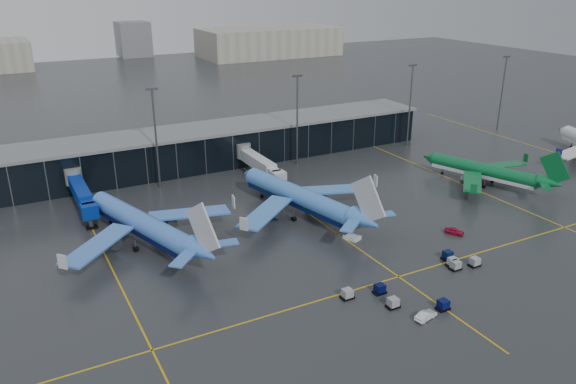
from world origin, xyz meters
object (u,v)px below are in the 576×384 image
airliner_arkefly (141,211)px  service_van_white (426,315)px  service_van_red (454,231)px  mobile_airstair (352,236)px  baggage_carts (426,279)px  airliner_aer_lingus (484,162)px  airliner_klm_near (298,185)px

airliner_arkefly → service_van_white: (32.34, -47.82, -6.29)m
service_van_red → service_van_white: service_van_white is taller
mobile_airstair → service_van_white: 30.02m
airliner_arkefly → service_van_red: bearing=-41.7°
baggage_carts → mobile_airstair: 20.73m
mobile_airstair → service_van_white: mobile_airstair is taller
baggage_carts → service_van_red: 22.45m
service_van_red → service_van_white: (-26.23, -21.28, 0.00)m
airliner_arkefly → mobile_airstair: bearing=-43.0°
mobile_airstair → service_van_white: size_ratio=0.92×
airliner_aer_lingus → mobile_airstair: bearing=173.6°
airliner_aer_lingus → service_van_white: bearing=-162.6°
service_van_red → airliner_arkefly: bearing=123.9°
airliner_klm_near → airliner_arkefly: bearing=164.7°
airliner_arkefly → airliner_klm_near: airliner_klm_near is taller
mobile_airstair → service_van_red: (20.25, -8.13, -0.10)m
airliner_klm_near → baggage_carts: size_ratio=1.56×
airliner_aer_lingus → service_van_red: 34.40m
baggage_carts → service_van_white: bearing=-131.0°
airliner_arkefly → baggage_carts: 56.23m
airliner_arkefly → baggage_carts: size_ratio=1.54×
baggage_carts → mobile_airstair: size_ratio=7.81×
airliner_aer_lingus → airliner_arkefly: bearing=155.7°
airliner_arkefly → service_van_white: airliner_arkefly is taller
mobile_airstair → service_van_white: (-5.98, -29.41, -0.09)m
airliner_klm_near → airliner_aer_lingus: size_ratio=1.20×
airliner_arkefly → baggage_carts: (39.95, -39.08, -6.21)m
airliner_arkefly → baggage_carts: airliner_arkefly is taller
airliner_klm_near → service_van_white: bearing=-105.0°
airliner_arkefly → airliner_klm_near: 34.76m
airliner_klm_near → service_van_red: (23.86, -24.58, -6.37)m
airliner_klm_near → service_van_white: 46.36m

